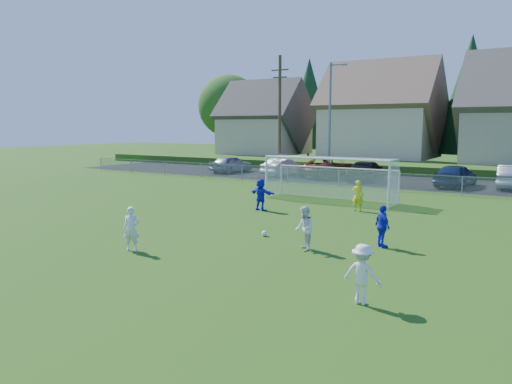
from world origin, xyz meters
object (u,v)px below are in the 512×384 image
at_px(player_blue_b, 261,194).
at_px(soccer_goal, 331,172).
at_px(goalkeeper, 358,196).
at_px(car_b, 283,167).
at_px(player_blue_a, 382,226).
at_px(car_a, 231,164).
at_px(player_white_b, 304,228).
at_px(car_d, 367,171).
at_px(car_e, 456,175).
at_px(car_f, 511,177).
at_px(car_c, 329,167).
at_px(player_white_c, 362,274).
at_px(soccer_ball, 264,233).
at_px(player_white_a, 131,229).

height_order(player_blue_b, soccer_goal, soccer_goal).
xyz_separation_m(goalkeeper, car_b, (-11.62, 13.34, -0.05)).
relative_size(player_blue_a, car_a, 0.34).
height_order(player_white_b, car_d, car_d).
bearing_deg(car_e, soccer_goal, 72.03).
distance_m(car_f, soccer_goal, 14.12).
height_order(player_white_b, car_c, car_c).
bearing_deg(player_blue_b, player_white_b, 141.71).
bearing_deg(player_blue_a, player_white_c, 146.26).
xyz_separation_m(player_blue_a, car_f, (2.20, 20.74, 0.04)).
height_order(player_white_c, car_d, car_d).
height_order(goalkeeper, car_c, car_c).
bearing_deg(car_a, car_e, -174.10).
distance_m(player_white_c, car_c, 29.38).
xyz_separation_m(car_c, car_e, (10.02, -1.23, -0.01)).
relative_size(player_white_c, player_blue_a, 0.97).
bearing_deg(car_b, car_a, 5.41).
xyz_separation_m(player_white_c, player_blue_a, (-1.34, 5.71, 0.02)).
height_order(player_blue_a, player_blue_b, player_blue_b).
distance_m(car_d, soccer_goal, 10.78).
bearing_deg(soccer_ball, goalkeeper, 82.31).
height_order(player_white_a, player_white_c, player_white_a).
bearing_deg(car_c, player_white_c, 122.35).
height_order(player_blue_a, car_a, car_a).
bearing_deg(player_white_c, player_white_a, -2.81).
xyz_separation_m(player_white_a, goalkeeper, (3.69, 11.69, 0.01)).
relative_size(car_d, car_e, 1.12).
xyz_separation_m(soccer_ball, player_blue_a, (4.41, 0.67, 0.64)).
xyz_separation_m(player_white_a, player_blue_b, (-0.51, 9.28, 0.05)).
xyz_separation_m(player_white_c, player_blue_b, (-8.95, 10.02, 0.08)).
xyz_separation_m(player_blue_b, goalkeeper, (4.20, 2.40, -0.04)).
height_order(soccer_ball, car_b, car_b).
bearing_deg(car_e, car_f, -154.80).
xyz_separation_m(goalkeeper, soccer_goal, (-2.55, 2.55, 0.85)).
bearing_deg(car_e, soccer_ball, 87.82).
height_order(player_white_a, car_d, car_d).
relative_size(player_white_c, soccer_goal, 0.20).
bearing_deg(car_a, car_c, -168.27).
relative_size(player_blue_b, soccer_goal, 0.22).
xyz_separation_m(player_blue_b, car_d, (-0.01, 15.57, -0.04)).
distance_m(car_c, car_d, 3.69).
bearing_deg(car_a, goalkeeper, 149.21).
distance_m(player_blue_a, car_a, 28.74).
height_order(car_f, soccer_goal, soccer_goal).
height_order(player_blue_b, car_f, player_blue_b).
distance_m(player_white_a, player_blue_b, 9.30).
bearing_deg(soccer_goal, player_white_a, -94.57).
bearing_deg(player_blue_a, player_white_b, 83.15).
relative_size(soccer_ball, car_f, 0.05).
bearing_deg(player_white_a, car_a, 89.79).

